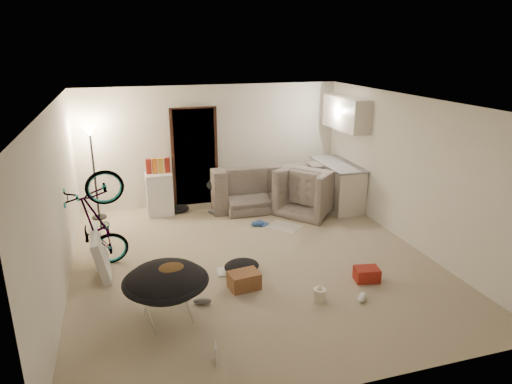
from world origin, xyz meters
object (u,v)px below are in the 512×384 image
object	(u,v)px
floor_lamp	(92,154)
drink_case_b	(367,274)
kitchen_counter	(336,185)
drink_case_a	(244,280)
mini_fridge	(159,194)
saucer_chair	(166,288)
bicycle	(100,243)
armchair	(311,195)
juicer	(320,294)
sofa	(264,190)
tv_box	(100,253)

from	to	relation	value
floor_lamp	drink_case_b	world-z (taller)	floor_lamp
kitchen_counter	floor_lamp	bearing A→B (deg)	172.34
drink_case_a	drink_case_b	bearing A→B (deg)	-17.19
mini_fridge	saucer_chair	distance (m)	3.84
bicycle	drink_case_a	bearing A→B (deg)	-127.58
armchair	saucer_chair	size ratio (longest dim) A/B	1.01
drink_case_a	drink_case_b	size ratio (longest dim) A/B	1.22
mini_fridge	drink_case_a	bearing A→B (deg)	-76.47
floor_lamp	juicer	xyz separation A→B (m)	(2.92, -4.07, -1.21)
sofa	tv_box	size ratio (longest dim) A/B	2.39
kitchen_counter	drink_case_b	world-z (taller)	kitchen_counter
sofa	juicer	distance (m)	3.90
tv_box	mini_fridge	bearing A→B (deg)	61.85
mini_fridge	drink_case_a	xyz separation A→B (m)	(0.84, -3.36, -0.31)
armchair	bicycle	distance (m)	4.32
juicer	drink_case_b	bearing A→B (deg)	19.00
bicycle	tv_box	distance (m)	0.17
kitchen_counter	tv_box	size ratio (longest dim) A/B	1.55
tv_box	armchair	bearing A→B (deg)	18.02
mini_fridge	saucer_chair	world-z (taller)	mini_fridge
bicycle	tv_box	size ratio (longest dim) A/B	1.67
drink_case_b	bicycle	bearing A→B (deg)	168.18
bicycle	drink_case_b	size ratio (longest dim) A/B	4.66
bicycle	mini_fridge	size ratio (longest dim) A/B	1.89
kitchen_counter	drink_case_a	xyz separation A→B (m)	(-2.80, -2.81, -0.32)
armchair	tv_box	xyz separation A→B (m)	(-4.08, -1.53, -0.03)
armchair	juicer	size ratio (longest dim) A/B	4.37
armchair	bicycle	xyz separation A→B (m)	(-4.08, -1.40, 0.08)
mini_fridge	saucer_chair	bearing A→B (deg)	-94.66
floor_lamp	armchair	world-z (taller)	floor_lamp
armchair	bicycle	bearing A→B (deg)	69.04
sofa	drink_case_a	bearing A→B (deg)	69.05
floor_lamp	sofa	world-z (taller)	floor_lamp
kitchen_counter	sofa	world-z (taller)	kitchen_counter
mini_fridge	drink_case_a	world-z (taller)	mini_fridge
sofa	tv_box	xyz separation A→B (m)	(-3.27, -2.18, -0.02)
kitchen_counter	armchair	distance (m)	0.68
armchair	tv_box	world-z (taller)	armchair
kitchen_counter	saucer_chair	xyz separation A→B (m)	(-3.91, -3.28, 0.00)
floor_lamp	drink_case_a	size ratio (longest dim) A/B	4.29
kitchen_counter	drink_case_b	size ratio (longest dim) A/B	4.34
saucer_chair	drink_case_a	size ratio (longest dim) A/B	2.50
saucer_chair	juicer	world-z (taller)	saucer_chair
armchair	kitchen_counter	bearing A→B (deg)	-113.24
kitchen_counter	drink_case_b	xyz separation A→B (m)	(-1.03, -3.12, -0.34)
mini_fridge	juicer	bearing A→B (deg)	-67.07
sofa	drink_case_a	size ratio (longest dim) A/B	5.47
armchair	juicer	bearing A→B (deg)	118.66
armchair	juicer	distance (m)	3.47
sofa	mini_fridge	bearing A→B (deg)	-1.26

